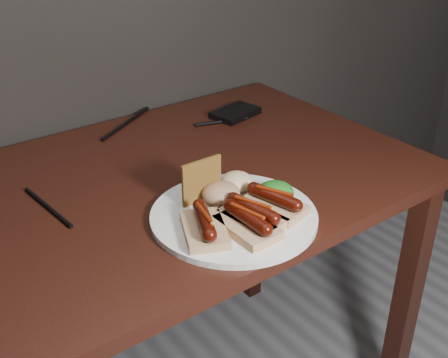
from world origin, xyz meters
name	(u,v)px	position (x,y,z in m)	size (l,w,h in m)	color
desk	(101,239)	(0.00, 1.38, 0.66)	(1.40, 0.70, 0.75)	#36150D
hard_drive	(235,113)	(0.48, 1.56, 0.76)	(0.12, 0.08, 0.02)	black
desk_cables	(76,168)	(0.03, 1.53, 0.75)	(0.89, 0.42, 0.01)	black
plate	(234,216)	(0.18, 1.17, 0.76)	(0.31, 0.31, 0.01)	white
bread_sausage_left	(204,225)	(0.10, 1.15, 0.78)	(0.11, 0.13, 0.04)	tan
bread_sausage_center	(253,214)	(0.18, 1.13, 0.78)	(0.09, 0.12, 0.04)	tan
bread_sausage_right	(274,202)	(0.24, 1.14, 0.78)	(0.09, 0.13, 0.04)	tan
bread_sausage_extra	(247,223)	(0.16, 1.11, 0.78)	(0.07, 0.12, 0.04)	tan
crispbread	(202,181)	(0.16, 1.24, 0.80)	(0.09, 0.01, 0.09)	olive
salad_greens	(275,192)	(0.26, 1.16, 0.78)	(0.07, 0.07, 0.04)	#115615
salsa_mound	(221,193)	(0.18, 1.22, 0.78)	(0.07, 0.07, 0.04)	maroon
coleslaw_mound	(237,182)	(0.23, 1.24, 0.78)	(0.06, 0.06, 0.04)	beige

